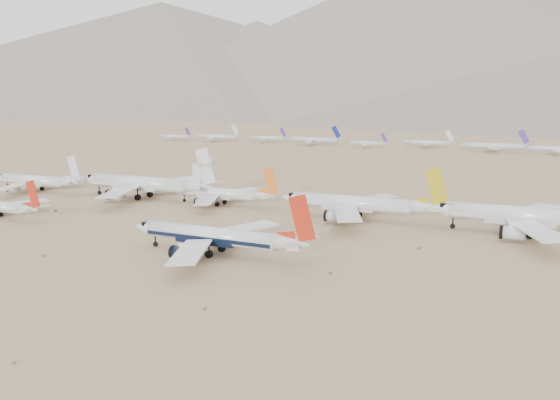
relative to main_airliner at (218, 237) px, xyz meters
name	(u,v)px	position (x,y,z in m)	size (l,w,h in m)	color
ground	(230,262)	(5.90, -4.10, -4.65)	(7000.00, 7000.00, 0.00)	#8D6F52
main_airliner	(218,237)	(0.00, 0.00, 0.00)	(47.97, 46.86, 16.93)	silver
row2_navy_widebody	(534,217)	(70.43, 53.94, 0.84)	(55.32, 54.10, 19.68)	silver
row2_gold_tail	(358,204)	(19.38, 54.09, 0.46)	(51.39, 50.26, 18.30)	silver
row2_orange_tail	(222,194)	(-32.81, 56.87, -0.44)	(42.15, 41.23, 15.03)	silver
row2_white_trijet	(147,183)	(-66.07, 55.91, 1.43)	(59.32, 57.97, 21.02)	silver
row2_white_twin	(37,181)	(-119.07, 50.47, -0.07)	(45.62, 44.64, 16.30)	silver
distant_storage_row	(479,145)	(30.70, 330.85, -0.21)	(556.31, 63.24, 15.26)	silver
mountain_range	(545,46)	(76.08, 1643.91, 185.66)	(7354.00, 3024.00, 470.00)	slate
desert_scrub	(54,273)	(-24.47, -28.59, -4.37)	(206.06, 121.67, 0.63)	brown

